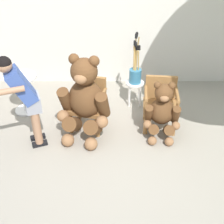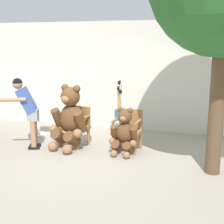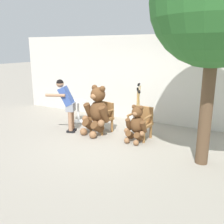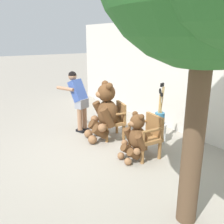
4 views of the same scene
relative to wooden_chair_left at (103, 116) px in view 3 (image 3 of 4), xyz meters
name	(u,v)px [view 3 (image 3 of 4)]	position (x,y,z in m)	size (l,w,h in m)	color
ground_plane	(108,143)	(0.59, -0.73, -0.46)	(60.00, 60.00, 0.00)	gray
back_wall	(144,79)	(0.59, 1.67, 0.94)	(10.00, 0.16, 2.80)	beige
wooden_chair_left	(103,116)	(0.00, 0.00, 0.00)	(0.67, 0.64, 0.86)	olive
wooden_chair_right	(141,122)	(1.20, 0.00, 0.00)	(0.60, 0.56, 0.86)	olive
teddy_bear_large	(97,111)	(-0.03, -0.25, 0.22)	(0.87, 0.87, 1.39)	brown
teddy_bear_small	(136,124)	(1.19, -0.29, 0.02)	(0.59, 0.57, 0.97)	brown
person_visitor	(67,101)	(-0.89, -0.51, 0.45)	(0.71, 0.66, 1.54)	black
white_stool	(138,118)	(0.82, 0.69, -0.11)	(0.34, 0.34, 0.46)	white
brush_bucket	(138,108)	(0.82, 0.69, 0.21)	(0.22, 0.22, 0.94)	teal
round_side_table	(78,109)	(-1.20, 0.44, -0.01)	(0.56, 0.56, 0.72)	white
patio_tree	(223,3)	(3.03, -0.85, 2.72)	(2.61, 2.48, 4.49)	brown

